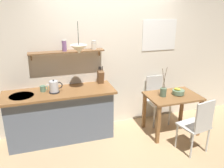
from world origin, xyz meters
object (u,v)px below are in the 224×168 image
(dining_chair_far, at_px, (156,97))
(pendant_lamp, at_px, (79,49))
(dining_chair_near, at_px, (198,124))
(twig_vase, at_px, (163,92))
(dining_table, at_px, (172,102))
(fruit_bowl, at_px, (178,92))
(knife_block, at_px, (101,76))
(electric_kettle, at_px, (54,87))
(coffee_mug_by_sink, at_px, (43,89))

(dining_chair_far, distance_m, pendant_lamp, 1.90)
(dining_chair_near, height_order, twig_vase, twig_vase)
(dining_table, height_order, dining_chair_near, dining_chair_near)
(fruit_bowl, bearing_deg, knife_block, 158.09)
(dining_table, distance_m, dining_chair_far, 0.48)
(dining_chair_far, distance_m, twig_vase, 0.56)
(dining_table, distance_m, knife_block, 1.37)
(dining_table, distance_m, pendant_lamp, 1.91)
(dining_chair_near, relative_size, pendant_lamp, 1.95)
(electric_kettle, xyz_separation_m, pendant_lamp, (0.42, -0.09, 0.61))
(dining_chair_near, bearing_deg, coffee_mug_by_sink, 153.65)
(dining_chair_near, bearing_deg, twig_vase, 108.48)
(electric_kettle, distance_m, coffee_mug_by_sink, 0.21)
(fruit_bowl, bearing_deg, dining_chair_far, 110.28)
(knife_block, xyz_separation_m, coffee_mug_by_sink, (-1.00, -0.10, -0.08))
(electric_kettle, bearing_deg, dining_table, -8.70)
(dining_chair_far, bearing_deg, dining_chair_near, -84.39)
(knife_block, bearing_deg, twig_vase, -26.86)
(coffee_mug_by_sink, relative_size, pendant_lamp, 0.28)
(twig_vase, xyz_separation_m, electric_kettle, (-1.83, 0.30, 0.19))
(dining_chair_near, xyz_separation_m, pendant_lamp, (-1.65, 0.91, 1.10))
(dining_chair_far, distance_m, electric_kettle, 2.02)
(dining_chair_far, bearing_deg, dining_table, -81.43)
(fruit_bowl, bearing_deg, dining_table, 178.68)
(dining_table, relative_size, coffee_mug_by_sink, 6.90)
(dining_table, bearing_deg, knife_block, 156.50)
(electric_kettle, bearing_deg, pendant_lamp, -12.43)
(dining_chair_near, bearing_deg, dining_chair_far, 95.61)
(knife_block, distance_m, pendant_lamp, 0.77)
(twig_vase, xyz_separation_m, knife_block, (-1.00, 0.51, 0.22))
(twig_vase, distance_m, coffee_mug_by_sink, 2.05)
(dining_table, xyz_separation_m, pendant_lamp, (-1.60, 0.22, 1.01))
(coffee_mug_by_sink, distance_m, pendant_lamp, 0.91)
(dining_chair_far, distance_m, coffee_mug_by_sink, 2.17)
(dining_chair_far, xyz_separation_m, fruit_bowl, (0.17, -0.47, 0.27))
(twig_vase, relative_size, pendant_lamp, 1.10)
(dining_table, relative_size, dining_chair_near, 0.99)
(dining_chair_near, bearing_deg, pendant_lamp, 151.11)
(dining_table, xyz_separation_m, fruit_bowl, (0.10, -0.00, 0.18))
(dining_table, bearing_deg, dining_chair_far, 98.57)
(dining_table, distance_m, dining_chair_near, 0.70)
(electric_kettle, relative_size, knife_block, 0.77)
(pendant_lamp, bearing_deg, knife_block, 35.87)
(electric_kettle, bearing_deg, twig_vase, -9.24)
(fruit_bowl, height_order, knife_block, knife_block)
(coffee_mug_by_sink, bearing_deg, dining_table, -10.74)
(electric_kettle, xyz_separation_m, knife_block, (0.83, 0.21, 0.03))
(coffee_mug_by_sink, bearing_deg, fruit_bowl, -10.33)
(dining_table, bearing_deg, fruit_bowl, -1.32)
(dining_chair_near, distance_m, dining_chair_far, 1.16)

